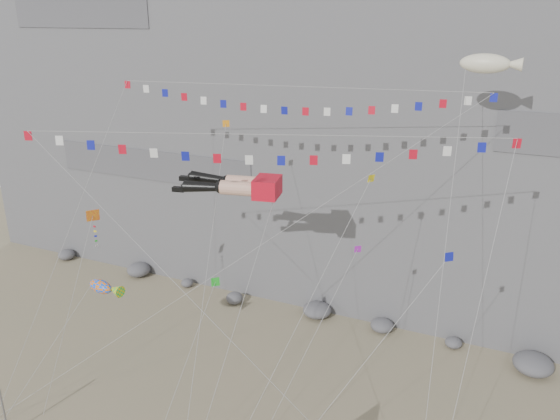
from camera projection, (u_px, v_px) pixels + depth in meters
name	position (u px, v px, depth m)	size (l,w,h in m)	color
cliff	(376.00, 25.00, 54.21)	(80.00, 28.00, 50.00)	slate
talus_boulders	(317.00, 310.00, 49.55)	(60.00, 3.00, 1.20)	slate
anchor_pole_left	(4.00, 411.00, 35.05)	(0.12, 0.12, 3.79)	gray
legs_kite	(238.00, 185.00, 36.27)	(7.96, 16.86, 21.78)	red
flag_banner_upper	(295.00, 87.00, 37.07)	(28.20, 17.40, 30.44)	red
flag_banner_lower	(265.00, 135.00, 30.33)	(25.81, 9.57, 23.14)	red
harlequin_kite	(93.00, 216.00, 39.41)	(1.99, 8.12, 14.09)	red
fish_windsock	(101.00, 287.00, 38.35)	(5.51, 7.52, 10.95)	orange
blimp_windsock	(485.00, 64.00, 33.67)	(4.06, 14.61, 26.88)	beige
small_kite_a	(225.00, 132.00, 38.54)	(5.22, 15.62, 24.33)	orange
small_kite_b	(354.00, 256.00, 34.32)	(4.09, 12.75, 17.39)	purple
small_kite_c	(214.00, 284.00, 35.47)	(1.25, 11.77, 14.56)	green
small_kite_d	(367.00, 187.00, 33.48)	(5.59, 13.97, 21.70)	yellow
small_kite_e	(443.00, 264.00, 27.00)	(9.32, 7.31, 18.28)	#11189D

